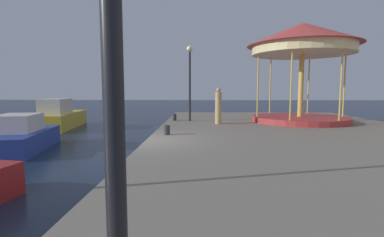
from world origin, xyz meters
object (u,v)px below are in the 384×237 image
bollard_south (167,130)px  bollard_center (174,117)px  motorboat_blue (19,137)px  lamp_post_mid_promenade (190,70)px  carousel (302,48)px  person_far_corner (218,107)px  motorboat_yellow (59,117)px

bollard_south → bollard_center: bearing=92.0°
motorboat_blue → bollard_south: motorboat_blue is taller
motorboat_blue → lamp_post_mid_promenade: (7.26, 4.76, 3.19)m
carousel → bollard_south: bearing=-145.2°
motorboat_blue → bollard_center: 8.03m
bollard_center → person_far_corner: size_ratio=0.20×
motorboat_yellow → bollard_south: 11.20m
motorboat_blue → person_far_corner: bearing=20.7°
motorboat_blue → carousel: 15.01m
motorboat_blue → bollard_south: 6.54m
bollard_center → bollard_south: bearing=-88.0°
motorboat_blue → bollard_south: size_ratio=11.74×
carousel → lamp_post_mid_promenade: size_ratio=1.41×
motorboat_blue → lamp_post_mid_promenade: bearing=33.2°
motorboat_yellow → carousel: bearing=-9.4°
motorboat_yellow → carousel: carousel is taller
carousel → bollard_south: carousel is taller
lamp_post_mid_promenade → carousel: bearing=-1.9°
bollard_south → carousel: bearing=34.8°
bollard_south → motorboat_yellow: bearing=137.9°
bollard_center → person_far_corner: bearing=-32.0°
motorboat_blue → bollard_south: (6.52, -0.40, 0.41)m
motorboat_yellow → bollard_south: bearing=-42.1°
bollard_center → motorboat_yellow: bearing=164.9°
bollard_south → motorboat_blue: bearing=176.5°
motorboat_blue → motorboat_yellow: 7.33m
lamp_post_mid_promenade → bollard_south: 5.91m
motorboat_yellow → person_far_corner: 11.33m
lamp_post_mid_promenade → motorboat_yellow: bearing=165.4°
bollard_center → carousel: bearing=-2.9°
motorboat_yellow → lamp_post_mid_promenade: (9.05, -2.35, 3.03)m
motorboat_yellow → carousel: size_ratio=0.94×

